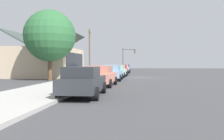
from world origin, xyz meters
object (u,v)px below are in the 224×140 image
car_silver (124,69)px  traffic_light_main (128,55)px  car_cherry (121,70)px  shade_tree (50,36)px  car_seafoam (118,71)px  fire_hydrant_red (106,73)px  utility_pole_wooden (90,50)px  car_coral (101,76)px  car_charcoal (83,81)px  car_skyblue (112,73)px  car_navy (126,68)px

car_silver → traffic_light_main: size_ratio=0.87×
car_cherry → traffic_light_main: 17.31m
car_cherry → car_silver: bearing=-1.0°
car_silver → shade_tree: bearing=164.4°
car_seafoam → car_silver: (12.48, 0.09, -0.00)m
shade_tree → fire_hydrant_red: bearing=-32.9°
car_cherry → utility_pole_wooden: size_ratio=0.59×
car_coral → car_silver: 25.37m
car_charcoal → car_silver: size_ratio=1.09×
car_seafoam → car_cherry: bearing=2.7°
car_skyblue → fire_hydrant_red: bearing=12.6°
car_silver → shade_tree: (-19.62, 6.27, 3.75)m
car_silver → car_navy: bearing=2.3°
car_skyblue → car_cherry: 12.44m
car_charcoal → car_silver: (31.46, -0.08, -0.00)m
car_coral → traffic_light_main: (36.06, -0.28, 2.67)m
car_coral → fire_hydrant_red: (13.17, 1.38, -0.32)m
car_seafoam → car_skyblue: bearing=-177.6°
fire_hydrant_red → car_navy: bearing=-4.5°
car_charcoal → car_seafoam: same height
car_skyblue → car_cherry: same height
car_skyblue → shade_tree: shade_tree is taller
car_charcoal → car_skyblue: 12.61m
utility_pole_wooden → car_seafoam: bearing=-149.0°
car_skyblue → fire_hydrant_red: car_skyblue is taller
car_navy → shade_tree: 26.88m
car_coral → shade_tree: (5.75, 6.19, 3.75)m
car_silver → utility_pole_wooden: 7.07m
car_navy → fire_hydrant_red: 18.51m
car_seafoam → shade_tree: size_ratio=0.65×
car_skyblue → car_navy: bearing=-0.1°
car_skyblue → car_seafoam: (6.37, -0.01, 0.00)m
shade_tree → car_charcoal: bearing=-152.4°
car_skyblue → car_seafoam: 6.37m
car_silver → utility_pole_wooden: size_ratio=0.60×
car_cherry → car_navy: bearing=-1.2°
car_charcoal → traffic_light_main: 42.24m
traffic_light_main → utility_pole_wooden: size_ratio=0.69×
traffic_light_main → car_navy: bearing=177.1°
car_navy → shade_tree: shade_tree is taller
traffic_light_main → car_coral: bearing=179.6°
traffic_light_main → utility_pole_wooden: (-13.91, 5.66, 0.44)m
fire_hydrant_red → car_cherry: bearing=-14.9°
car_charcoal → traffic_light_main: traffic_light_main is taller
shade_tree → utility_pole_wooden: 16.43m
car_coral → car_seafoam: bearing=1.5°
car_navy → shade_tree: bearing=164.3°
utility_pole_wooden → car_charcoal: bearing=-169.2°
car_silver → fire_hydrant_red: size_ratio=6.34×
car_seafoam → utility_pole_wooden: utility_pole_wooden is taller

